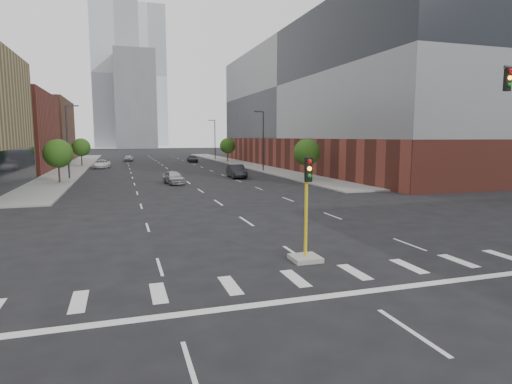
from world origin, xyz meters
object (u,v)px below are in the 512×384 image
median_traffic_signal (306,239)px  car_mid_right (237,171)px  car_far_left (101,164)px  car_deep_right (192,159)px  car_near_left (174,177)px  car_distant (129,158)px

median_traffic_signal → car_mid_right: size_ratio=0.85×
car_far_left → car_deep_right: (17.37, 12.56, 0.01)m
car_near_left → car_far_left: car_near_left is taller
car_mid_right → car_far_left: size_ratio=1.02×
median_traffic_signal → car_distant: bearing=94.1°
median_traffic_signal → car_deep_right: (6.87, 72.54, -0.26)m
car_mid_right → car_deep_right: 35.70m
car_far_left → car_deep_right: car_deep_right is taller
car_mid_right → car_near_left: bearing=-147.2°
median_traffic_signal → car_distant: (-5.73, 80.15, -0.30)m
median_traffic_signal → car_mid_right: bearing=79.5°
car_deep_right → car_distant: car_deep_right is taller
median_traffic_signal → car_deep_right: median_traffic_signal is taller
car_near_left → car_far_left: size_ratio=0.86×
car_mid_right → median_traffic_signal: bearing=-97.4°
car_near_left → car_mid_right: size_ratio=0.84×
median_traffic_signal → car_far_left: (-10.50, 59.98, -0.27)m
car_far_left → car_distant: car_far_left is taller
car_distant → car_deep_right: bearing=-21.7°
car_distant → car_far_left: bearing=-93.8°
car_near_left → car_far_left: 29.38m
car_near_left → car_deep_right: bearing=69.8°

